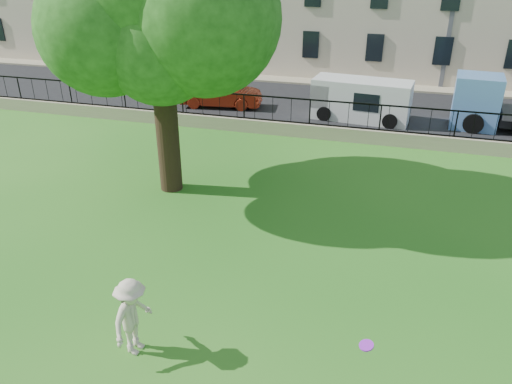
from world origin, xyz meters
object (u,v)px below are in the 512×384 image
(frisbee, at_px, (366,345))
(white_van, at_px, (361,100))
(red_sedan, at_px, (220,94))
(man, at_px, (133,317))

(frisbee, bearing_deg, white_van, 95.53)
(red_sedan, bearing_deg, man, -173.73)
(frisbee, bearing_deg, man, -176.47)
(man, distance_m, red_sedan, 17.83)
(red_sedan, relative_size, white_van, 0.93)
(man, bearing_deg, red_sedan, 20.62)
(man, bearing_deg, frisbee, -79.81)
(man, height_order, white_van, white_van)
(white_van, bearing_deg, frisbee, -78.39)
(man, xyz_separation_m, white_van, (2.97, 17.16, 0.10))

